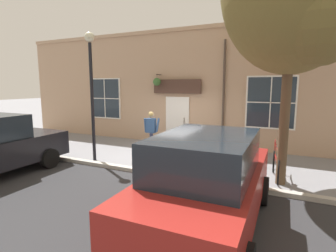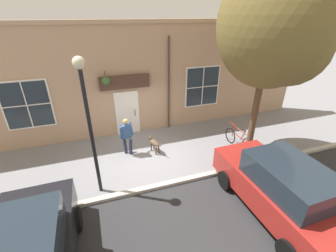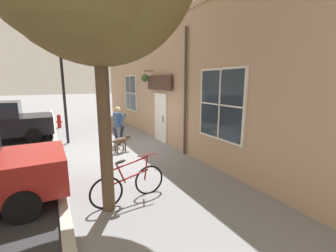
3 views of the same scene
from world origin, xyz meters
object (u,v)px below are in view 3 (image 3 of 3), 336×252
(street_lamp, at_px, (62,75))
(fire_hydrant, at_px, (59,121))
(pedestrian_walking, at_px, (118,122))
(leaning_bicycle, at_px, (129,184))
(dog_on_leash, at_px, (121,141))

(street_lamp, height_order, fire_hydrant, street_lamp)
(pedestrian_walking, relative_size, leaning_bicycle, 0.92)
(leaning_bicycle, xyz_separation_m, street_lamp, (0.83, -5.83, 2.49))
(pedestrian_walking, bearing_deg, street_lamp, -33.19)
(pedestrian_walking, xyz_separation_m, leaning_bicycle, (1.06, 4.60, -0.57))
(street_lamp, relative_size, fire_hydrant, 5.60)
(leaning_bicycle, distance_m, street_lamp, 6.39)
(dog_on_leash, xyz_separation_m, fire_hydrant, (1.85, -6.13, -0.03))
(dog_on_leash, bearing_deg, pedestrian_walking, -100.98)
(leaning_bicycle, relative_size, fire_hydrant, 2.25)
(pedestrian_walking, xyz_separation_m, street_lamp, (1.89, -1.23, 1.92))
(pedestrian_walking, height_order, street_lamp, street_lamp)
(dog_on_leash, height_order, street_lamp, street_lamp)
(leaning_bicycle, height_order, fire_hydrant, leaning_bicycle)
(fire_hydrant, bearing_deg, street_lamp, 92.57)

